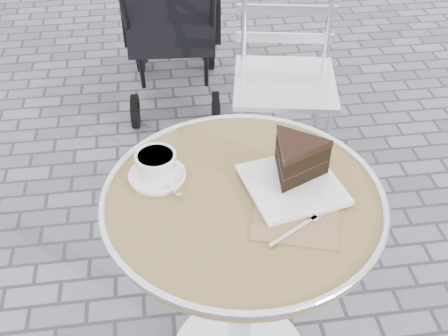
{
  "coord_description": "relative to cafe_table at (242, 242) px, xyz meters",
  "views": [
    {
      "loc": [
        -0.19,
        -1.01,
        1.68
      ],
      "look_at": [
        -0.04,
        0.06,
        0.78
      ],
      "focal_mm": 45.0,
      "sensor_mm": 36.0,
      "label": 1
    }
  ],
  "objects": [
    {
      "name": "cafe_table",
      "position": [
        0.0,
        0.0,
        0.0
      ],
      "size": [
        0.72,
        0.72,
        0.74
      ],
      "color": "silver",
      "rests_on": "ground"
    },
    {
      "name": "bistro_chair",
      "position": [
        0.35,
        1.03,
        0.0
      ],
      "size": [
        0.48,
        0.48,
        0.92
      ],
      "rotation": [
        0.0,
        0.0,
        -0.19
      ],
      "color": "silver",
      "rests_on": "ground"
    },
    {
      "name": "cake_plate_set",
      "position": [
        0.14,
        0.04,
        0.22
      ],
      "size": [
        0.27,
        0.35,
        0.12
      ],
      "rotation": [
        0.0,
        0.0,
        0.19
      ],
      "color": "#936B51",
      "rests_on": "cafe_table"
    },
    {
      "name": "cappuccino_set",
      "position": [
        -0.21,
        0.1,
        0.2
      ],
      "size": [
        0.15,
        0.17,
        0.07
      ],
      "rotation": [
        0.0,
        0.0,
        -0.43
      ],
      "color": "white",
      "rests_on": "cafe_table"
    },
    {
      "name": "baby_stroller",
      "position": [
        -0.08,
        1.73,
        -0.11
      ],
      "size": [
        0.51,
        1.0,
        1.01
      ],
      "rotation": [
        0.0,
        0.0,
        -0.07
      ],
      "color": "black",
      "rests_on": "ground"
    }
  ]
}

